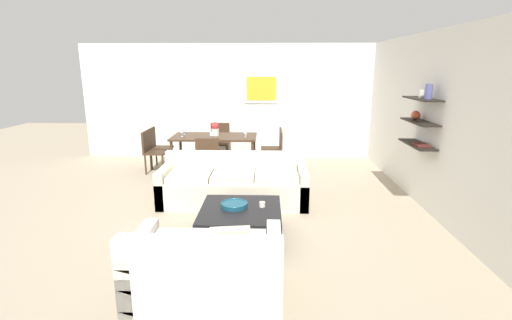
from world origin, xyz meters
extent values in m
plane|color=tan|center=(0.00, 0.00, 0.00)|extent=(18.00, 18.00, 0.00)
cube|color=silver|center=(0.30, 3.53, 1.35)|extent=(8.40, 0.06, 2.70)
cube|color=white|center=(0.39, 3.48, 1.67)|extent=(0.82, 0.02, 0.69)
cube|color=gold|center=(0.39, 3.47, 1.67)|extent=(0.70, 0.01, 0.55)
cube|color=silver|center=(3.03, 0.60, 1.35)|extent=(0.06, 8.20, 2.70)
cube|color=black|center=(2.86, 0.27, 1.70)|extent=(0.28, 0.90, 0.02)
cube|color=black|center=(2.86, 0.27, 1.35)|extent=(0.28, 0.90, 0.02)
cube|color=black|center=(2.86, 0.27, 1.00)|extent=(0.28, 0.90, 0.02)
cylinder|color=#4C518C|center=(2.86, 0.07, 1.82)|extent=(0.10, 0.10, 0.22)
sphere|color=#D85933|center=(2.86, 0.45, 1.43)|extent=(0.14, 0.14, 0.14)
cylinder|color=silver|center=(2.86, 0.32, 1.77)|extent=(0.07, 0.07, 0.12)
cube|color=#4C1E19|center=(2.86, 0.12, 1.03)|extent=(0.20, 0.28, 0.03)
cube|color=beige|center=(0.00, 0.30, 0.21)|extent=(2.36, 0.90, 0.42)
cube|color=beige|center=(0.00, 0.67, 0.60)|extent=(2.36, 0.16, 0.36)
cube|color=beige|center=(-1.11, 0.30, 0.30)|extent=(0.14, 0.90, 0.60)
cube|color=beige|center=(1.11, 0.30, 0.30)|extent=(0.14, 0.90, 0.60)
cube|color=beige|center=(-0.69, 0.26, 0.47)|extent=(0.67, 0.70, 0.10)
cube|color=beige|center=(0.00, 0.26, 0.47)|extent=(0.67, 0.70, 0.10)
cube|color=beige|center=(0.69, 0.26, 0.47)|extent=(0.67, 0.70, 0.10)
cube|color=beige|center=(0.83, 0.49, 0.60)|extent=(0.36, 0.13, 0.36)
cube|color=silver|center=(-0.04, -2.23, 0.21)|extent=(1.43, 0.90, 0.42)
cube|color=silver|center=(-0.04, -2.60, 0.60)|extent=(1.43, 0.16, 0.36)
cube|color=silver|center=(0.61, -2.23, 0.30)|extent=(0.14, 0.90, 0.60)
cube|color=silver|center=(-0.68, -2.23, 0.30)|extent=(0.14, 0.90, 0.60)
cube|color=silver|center=(0.25, -2.19, 0.47)|extent=(0.56, 0.70, 0.10)
cube|color=silver|center=(-0.33, -2.19, 0.47)|extent=(0.56, 0.70, 0.10)
cube|color=beige|center=(0.21, -2.42, 0.60)|extent=(0.37, 0.17, 0.36)
cube|color=black|center=(0.20, -0.93, 0.19)|extent=(1.04, 1.07, 0.38)
cylinder|color=navy|center=(0.11, -0.87, 0.41)|extent=(0.35, 0.35, 0.05)
torus|color=navy|center=(0.11, -0.87, 0.43)|extent=(0.35, 0.35, 0.02)
cylinder|color=silver|center=(0.48, -0.85, 0.41)|extent=(0.08, 0.08, 0.07)
cube|color=#422D1E|center=(-0.58, 2.28, 0.73)|extent=(1.77, 0.92, 0.04)
cylinder|color=#422D1E|center=(-1.41, 1.88, 0.35)|extent=(0.06, 0.06, 0.71)
cylinder|color=#422D1E|center=(0.25, 1.88, 0.35)|extent=(0.06, 0.06, 0.71)
cylinder|color=#422D1E|center=(-1.41, 2.67, 0.35)|extent=(0.06, 0.06, 0.71)
cylinder|color=#422D1E|center=(0.25, 2.67, 0.35)|extent=(0.06, 0.06, 0.71)
cube|color=#422D1E|center=(-0.58, 1.50, 0.43)|extent=(0.44, 0.44, 0.04)
cube|color=#422D1E|center=(-0.58, 1.30, 0.67)|extent=(0.44, 0.04, 0.43)
cylinder|color=#422D1E|center=(-0.40, 1.68, 0.21)|extent=(0.04, 0.04, 0.41)
cylinder|color=#422D1E|center=(-0.76, 1.68, 0.21)|extent=(0.04, 0.04, 0.41)
cylinder|color=#422D1E|center=(-0.40, 1.32, 0.21)|extent=(0.04, 0.04, 0.41)
cylinder|color=#422D1E|center=(-0.76, 1.32, 0.21)|extent=(0.04, 0.04, 0.41)
cube|color=#422D1E|center=(0.63, 2.48, 0.43)|extent=(0.44, 0.44, 0.04)
cube|color=#422D1E|center=(0.83, 2.48, 0.67)|extent=(0.04, 0.44, 0.43)
cylinder|color=#422D1E|center=(0.45, 2.66, 0.21)|extent=(0.04, 0.04, 0.41)
cylinder|color=#422D1E|center=(0.45, 2.30, 0.21)|extent=(0.04, 0.04, 0.41)
cylinder|color=#422D1E|center=(0.81, 2.66, 0.21)|extent=(0.04, 0.04, 0.41)
cylinder|color=#422D1E|center=(0.81, 2.30, 0.21)|extent=(0.04, 0.04, 0.41)
cube|color=#422D1E|center=(0.63, 2.07, 0.43)|extent=(0.44, 0.44, 0.04)
cube|color=#422D1E|center=(0.83, 2.07, 0.67)|extent=(0.04, 0.44, 0.43)
cylinder|color=#422D1E|center=(0.45, 2.25, 0.21)|extent=(0.04, 0.04, 0.41)
cylinder|color=#422D1E|center=(0.45, 1.89, 0.21)|extent=(0.04, 0.04, 0.41)
cylinder|color=#422D1E|center=(0.81, 2.25, 0.21)|extent=(0.04, 0.04, 0.41)
cylinder|color=#422D1E|center=(0.81, 1.89, 0.21)|extent=(0.04, 0.04, 0.41)
cube|color=#422D1E|center=(-1.79, 2.48, 0.43)|extent=(0.44, 0.44, 0.04)
cube|color=#422D1E|center=(-1.99, 2.48, 0.67)|extent=(0.04, 0.44, 0.43)
cylinder|color=#422D1E|center=(-1.61, 2.30, 0.21)|extent=(0.04, 0.04, 0.41)
cylinder|color=#422D1E|center=(-1.61, 2.66, 0.21)|extent=(0.04, 0.04, 0.41)
cylinder|color=#422D1E|center=(-1.97, 2.30, 0.21)|extent=(0.04, 0.04, 0.41)
cylinder|color=#422D1E|center=(-1.97, 2.66, 0.21)|extent=(0.04, 0.04, 0.41)
cube|color=#422D1E|center=(-1.79, 2.07, 0.43)|extent=(0.44, 0.44, 0.04)
cube|color=#422D1E|center=(-1.99, 2.07, 0.67)|extent=(0.04, 0.44, 0.43)
cylinder|color=#422D1E|center=(-1.61, 1.89, 0.21)|extent=(0.04, 0.04, 0.41)
cylinder|color=#422D1E|center=(-1.61, 2.25, 0.21)|extent=(0.04, 0.04, 0.41)
cylinder|color=#422D1E|center=(-1.97, 1.89, 0.21)|extent=(0.04, 0.04, 0.41)
cylinder|color=#422D1E|center=(-1.97, 2.25, 0.21)|extent=(0.04, 0.04, 0.41)
cube|color=#422D1E|center=(-0.58, 3.05, 0.43)|extent=(0.44, 0.44, 0.04)
cube|color=#422D1E|center=(-0.58, 3.25, 0.67)|extent=(0.44, 0.04, 0.43)
cylinder|color=#422D1E|center=(-0.76, 2.87, 0.21)|extent=(0.04, 0.04, 0.41)
cylinder|color=#422D1E|center=(-0.40, 2.87, 0.21)|extent=(0.04, 0.04, 0.41)
cylinder|color=#422D1E|center=(-0.76, 3.23, 0.21)|extent=(0.04, 0.04, 0.41)
cylinder|color=#422D1E|center=(-0.40, 3.23, 0.21)|extent=(0.04, 0.04, 0.41)
cylinder|color=silver|center=(-0.58, 1.88, 0.75)|extent=(0.06, 0.06, 0.01)
cylinder|color=silver|center=(-0.58, 1.88, 0.79)|extent=(0.01, 0.01, 0.07)
cylinder|color=silver|center=(-0.58, 1.88, 0.86)|extent=(0.07, 0.07, 0.07)
cylinder|color=silver|center=(-0.58, 2.67, 0.75)|extent=(0.06, 0.06, 0.01)
cylinder|color=silver|center=(-0.58, 2.67, 0.79)|extent=(0.01, 0.01, 0.06)
cylinder|color=silver|center=(-0.58, 2.67, 0.87)|extent=(0.06, 0.06, 0.09)
cylinder|color=silver|center=(0.08, 2.16, 0.75)|extent=(0.06, 0.06, 0.01)
cylinder|color=silver|center=(0.08, 2.16, 0.79)|extent=(0.01, 0.01, 0.07)
cylinder|color=silver|center=(0.08, 2.16, 0.87)|extent=(0.07, 0.07, 0.08)
cylinder|color=silver|center=(0.08, 2.39, 0.75)|extent=(0.06, 0.06, 0.01)
cylinder|color=silver|center=(0.08, 2.39, 0.79)|extent=(0.01, 0.01, 0.08)
cylinder|color=silver|center=(0.08, 2.39, 0.88)|extent=(0.06, 0.06, 0.09)
cylinder|color=silver|center=(-1.24, 2.16, 0.75)|extent=(0.06, 0.06, 0.01)
cylinder|color=silver|center=(-1.24, 2.16, 0.79)|extent=(0.01, 0.01, 0.08)
cylinder|color=silver|center=(-1.24, 2.16, 0.87)|extent=(0.08, 0.08, 0.07)
cylinder|color=silver|center=(-1.24, 2.39, 0.75)|extent=(0.06, 0.06, 0.01)
cylinder|color=silver|center=(-1.24, 2.39, 0.79)|extent=(0.01, 0.01, 0.07)
cylinder|color=silver|center=(-1.24, 2.39, 0.87)|extent=(0.08, 0.08, 0.10)
cylinder|color=silver|center=(-0.57, 2.32, 0.82)|extent=(0.16, 0.16, 0.15)
sphere|color=red|center=(-0.57, 2.32, 0.96)|extent=(0.16, 0.16, 0.16)
camera|label=1|loc=(0.54, -5.45, 2.17)|focal=26.12mm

